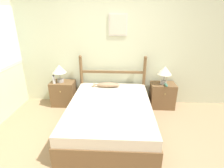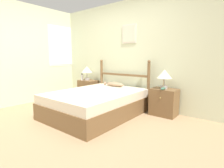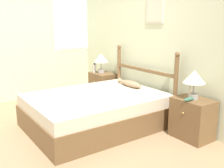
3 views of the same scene
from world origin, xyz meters
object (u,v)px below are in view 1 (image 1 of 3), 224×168
at_px(model_boat, 166,85).
at_px(fish_pillow, 107,85).
at_px(nightstand_right, 162,95).
at_px(table_lamp_right, 165,71).
at_px(bottle, 54,79).
at_px(bed, 110,116).
at_px(nightstand_left, 64,93).
at_px(table_lamp_left, 59,70).

height_order(model_boat, fish_pillow, model_boat).
height_order(nightstand_right, table_lamp_right, table_lamp_right).
height_order(table_lamp_right, bottle, table_lamp_right).
bearing_deg(bed, table_lamp_right, 37.07).
relative_size(nightstand_left, nightstand_right, 1.00).
distance_m(nightstand_left, table_lamp_right, 2.29).
bearing_deg(table_lamp_right, nightstand_right, 48.47).
height_order(nightstand_right, fish_pillow, fish_pillow).
bearing_deg(table_lamp_left, bed, -35.98).
bearing_deg(table_lamp_left, bottle, -143.74).
distance_m(bed, table_lamp_left, 1.54).
bearing_deg(table_lamp_left, table_lamp_right, 0.05).
distance_m(bed, nightstand_right, 1.40).
xyz_separation_m(table_lamp_left, fish_pillow, (1.05, -0.09, -0.29)).
distance_m(bottle, fish_pillow, 1.16).
relative_size(bed, model_boat, 9.73).
xyz_separation_m(nightstand_right, model_boat, (0.02, -0.12, 0.31)).
height_order(nightstand_left, table_lamp_right, table_lamp_right).
height_order(nightstand_left, fish_pillow, fish_pillow).
bearing_deg(bed, fish_pillow, 97.92).
height_order(table_lamp_left, fish_pillow, table_lamp_left).
distance_m(bed, table_lamp_right, 1.51).
xyz_separation_m(bottle, model_boat, (2.40, -0.02, -0.06)).
xyz_separation_m(bed, nightstand_left, (-1.12, 0.85, 0.03)).
bearing_deg(model_boat, nightstand_right, 99.11).
bearing_deg(table_lamp_left, nightstand_right, 0.35).
xyz_separation_m(bed, bottle, (-1.26, 0.75, 0.40)).
relative_size(table_lamp_left, fish_pillow, 0.68).
bearing_deg(fish_pillow, table_lamp_right, 4.41).
bearing_deg(bottle, fish_pillow, -0.39).
bearing_deg(nightstand_right, model_boat, -80.89).
relative_size(nightstand_right, bottle, 2.87).
relative_size(table_lamp_left, model_boat, 1.93).
bearing_deg(bottle, bed, -30.73).
distance_m(nightstand_left, nightstand_right, 2.23).
bearing_deg(table_lamp_right, table_lamp_left, -179.95).
xyz_separation_m(table_lamp_left, table_lamp_right, (2.25, 0.00, 0.00)).
relative_size(bed, table_lamp_left, 5.05).
bearing_deg(table_lamp_left, model_boat, -2.67).
height_order(nightstand_right, model_boat, model_boat).
xyz_separation_m(nightstand_right, table_lamp_right, (-0.01, -0.01, 0.56)).
xyz_separation_m(table_lamp_left, model_boat, (2.28, -0.11, -0.25)).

